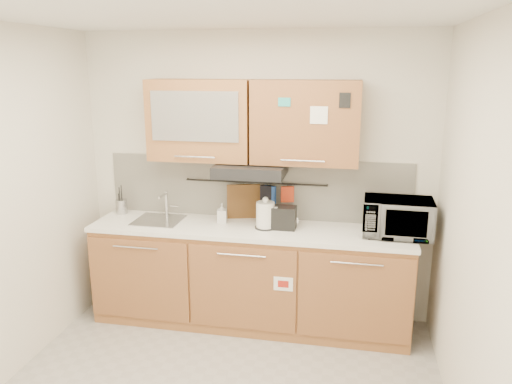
% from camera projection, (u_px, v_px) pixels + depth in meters
% --- Properties ---
extents(ceiling, '(3.20, 3.20, 0.00)m').
position_uv_depth(ceiling, '(205.00, 10.00, 2.83)').
color(ceiling, white).
rests_on(ceiling, wall_back).
extents(wall_back, '(3.20, 0.00, 3.20)m').
position_uv_depth(wall_back, '(256.00, 177.00, 4.58)').
color(wall_back, silver).
rests_on(wall_back, ground).
extents(wall_right, '(0.00, 3.00, 3.00)m').
position_uv_depth(wall_right, '(480.00, 245.00, 2.85)').
color(wall_right, silver).
rests_on(wall_right, ground).
extents(base_cabinet, '(2.80, 0.64, 0.88)m').
position_uv_depth(base_cabinet, '(250.00, 281.00, 4.51)').
color(base_cabinet, '#AD703D').
rests_on(base_cabinet, floor).
extents(countertop, '(2.82, 0.62, 0.04)m').
position_uv_depth(countertop, '(249.00, 229.00, 4.38)').
color(countertop, white).
rests_on(countertop, base_cabinet).
extents(backsplash, '(2.80, 0.02, 0.56)m').
position_uv_depth(backsplash, '(256.00, 188.00, 4.59)').
color(backsplash, silver).
rests_on(backsplash, countertop).
extents(upper_cabinets, '(1.82, 0.37, 0.70)m').
position_uv_depth(upper_cabinets, '(252.00, 121.00, 4.28)').
color(upper_cabinets, '#AD703D').
rests_on(upper_cabinets, wall_back).
extents(range_hood, '(0.60, 0.46, 0.10)m').
position_uv_depth(range_hood, '(251.00, 170.00, 4.31)').
color(range_hood, black).
rests_on(range_hood, upper_cabinets).
extents(sink, '(0.42, 0.40, 0.26)m').
position_uv_depth(sink, '(159.00, 220.00, 4.55)').
color(sink, silver).
rests_on(sink, countertop).
extents(utensil_rail, '(1.30, 0.02, 0.02)m').
position_uv_depth(utensil_rail, '(255.00, 183.00, 4.54)').
color(utensil_rail, black).
rests_on(utensil_rail, backsplash).
extents(utensil_crock, '(0.14, 0.14, 0.27)m').
position_uv_depth(utensil_crock, '(122.00, 206.00, 4.76)').
color(utensil_crock, '#AAAAAF').
rests_on(utensil_crock, countertop).
extents(kettle, '(0.21, 0.19, 0.28)m').
position_uv_depth(kettle, '(265.00, 216.00, 4.32)').
color(kettle, silver).
rests_on(kettle, countertop).
extents(toaster, '(0.26, 0.16, 0.20)m').
position_uv_depth(toaster, '(281.00, 217.00, 4.32)').
color(toaster, black).
rests_on(toaster, countertop).
extents(microwave, '(0.57, 0.40, 0.31)m').
position_uv_depth(microwave, '(398.00, 217.00, 4.12)').
color(microwave, '#999999').
rests_on(microwave, countertop).
extents(soap_bottle, '(0.09, 0.10, 0.18)m').
position_uv_depth(soap_bottle, '(222.00, 213.00, 4.47)').
color(soap_bottle, '#999999').
rests_on(soap_bottle, countertop).
extents(cutting_board, '(0.30, 0.10, 0.37)m').
position_uv_depth(cutting_board, '(244.00, 204.00, 4.60)').
color(cutting_board, brown).
rests_on(cutting_board, utensil_rail).
extents(oven_mitt, '(0.12, 0.08, 0.20)m').
position_uv_depth(oven_mitt, '(270.00, 196.00, 4.53)').
color(oven_mitt, '#214597').
rests_on(oven_mitt, utensil_rail).
extents(dark_pouch, '(0.14, 0.06, 0.21)m').
position_uv_depth(dark_pouch, '(267.00, 197.00, 4.53)').
color(dark_pouch, black).
rests_on(dark_pouch, utensil_rail).
extents(pot_holder, '(0.12, 0.05, 0.14)m').
position_uv_depth(pot_holder, '(287.00, 194.00, 4.49)').
color(pot_holder, '#BA3318').
rests_on(pot_holder, utensil_rail).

